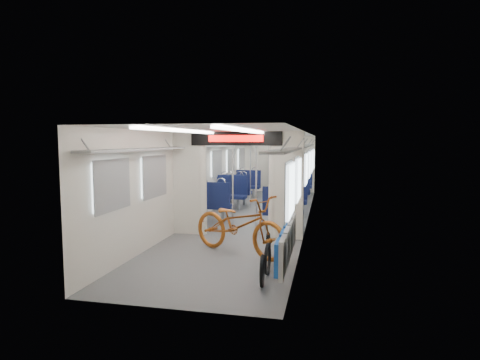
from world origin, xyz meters
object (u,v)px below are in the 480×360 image
(seat_bay_far_left, at_px, (243,185))
(seat_bay_far_right, at_px, (298,185))
(seat_bay_near_right, at_px, (287,200))
(stanchion_near_left, at_px, (233,181))
(bike_hoop_b, at_px, (268,260))
(bike_hoop_a, at_px, (262,273))
(seat_bay_near_left, at_px, (223,195))
(stanchion_far_right, at_px, (274,172))
(flip_bench, at_px, (287,242))
(bike_hoop_c, at_px, (268,246))
(stanchion_far_left, at_px, (250,171))
(stanchion_near_right, at_px, (256,182))
(bicycle, at_px, (239,224))

(seat_bay_far_left, bearing_deg, seat_bay_far_right, 16.52)
(seat_bay_near_right, relative_size, stanchion_near_left, 0.97)
(bike_hoop_b, xyz_separation_m, seat_bay_far_right, (-0.11, 8.11, 0.33))
(bike_hoop_a, height_order, bike_hoop_b, bike_hoop_b)
(seat_bay_far_right, bearing_deg, seat_bay_far_left, -163.48)
(seat_bay_near_left, relative_size, stanchion_far_right, 1.00)
(seat_bay_far_left, bearing_deg, bike_hoop_a, -76.29)
(flip_bench, distance_m, bike_hoop_a, 0.63)
(bike_hoop_b, height_order, seat_bay_far_left, seat_bay_far_left)
(bike_hoop_b, distance_m, bike_hoop_c, 0.89)
(stanchion_far_left, relative_size, stanchion_far_right, 1.00)
(seat_bay_near_left, xyz_separation_m, stanchion_near_right, (1.27, -1.82, 0.58))
(stanchion_near_left, relative_size, stanchion_far_right, 1.00)
(bike_hoop_b, relative_size, seat_bay_near_right, 0.23)
(seat_bay_near_left, distance_m, seat_bay_near_right, 1.96)
(seat_bay_near_left, bearing_deg, stanchion_near_left, -68.22)
(bike_hoop_a, xyz_separation_m, seat_bay_far_right, (-0.11, 8.67, 0.35))
(flip_bench, height_order, stanchion_near_right, stanchion_near_right)
(seat_bay_far_right, xyz_separation_m, stanchion_near_left, (-1.17, -5.06, 0.59))
(stanchion_near_right, relative_size, stanchion_far_left, 1.00)
(seat_bay_near_right, bearing_deg, flip_bench, -84.55)
(bike_hoop_a, bearing_deg, stanchion_far_right, 95.93)
(seat_bay_near_right, bearing_deg, bike_hoop_a, -88.69)
(bike_hoop_b, xyz_separation_m, stanchion_far_left, (-1.44, 6.16, 0.92))
(seat_bay_far_left, height_order, stanchion_near_right, stanchion_near_right)
(flip_bench, relative_size, seat_bay_near_left, 0.92)
(flip_bench, xyz_separation_m, stanchion_near_right, (-1.02, 3.14, 0.57))
(seat_bay_far_left, bearing_deg, bicycle, -78.83)
(flip_bench, height_order, bike_hoop_c, flip_bench)
(bicycle, bearing_deg, seat_bay_far_left, 39.22)
(seat_bay_far_left, distance_m, stanchion_far_right, 2.10)
(seat_bay_far_right, distance_m, stanchion_near_right, 5.20)
(stanchion_near_left, bearing_deg, seat_bay_near_left, 111.78)
(stanchion_near_left, bearing_deg, flip_bench, -63.65)
(bike_hoop_b, xyz_separation_m, seat_bay_near_left, (-1.98, 4.80, 0.35))
(bicycle, bearing_deg, seat_bay_near_right, 17.74)
(bike_hoop_a, xyz_separation_m, bike_hoop_c, (-0.12, 1.44, -0.00))
(stanchion_near_right, height_order, stanchion_far_left, same)
(bike_hoop_c, height_order, stanchion_far_right, stanchion_far_right)
(stanchion_far_right, bearing_deg, bicycle, -90.10)
(stanchion_near_left, bearing_deg, stanchion_far_left, 93.03)
(flip_bench, distance_m, seat_bay_near_left, 5.46)
(bike_hoop_a, height_order, seat_bay_near_right, seat_bay_near_right)
(bicycle, xyz_separation_m, stanchion_near_left, (-0.59, 2.02, 0.59))
(bicycle, relative_size, seat_bay_near_right, 0.95)
(flip_bench, height_order, bike_hoop_b, flip_bench)
(flip_bench, bearing_deg, stanchion_far_right, 99.13)
(flip_bench, height_order, stanchion_far_left, stanchion_far_left)
(bicycle, bearing_deg, bike_hoop_c, -76.57)
(bicycle, distance_m, stanchion_far_right, 5.01)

